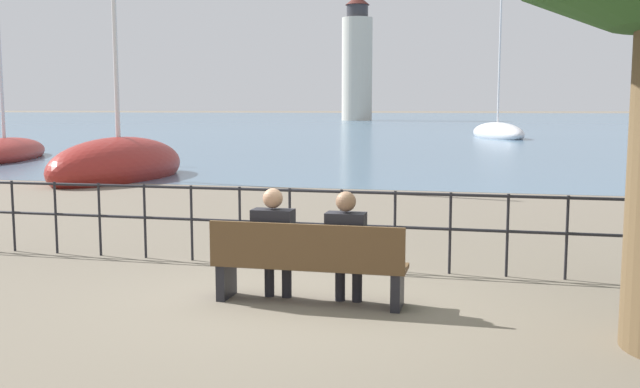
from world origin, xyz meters
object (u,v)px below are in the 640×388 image
sailboat_3 (5,153)px  harbor_lighthouse (357,63)px  sailboat_1 (497,133)px  sailboat_4 (119,166)px  seated_person_right (346,243)px  seated_person_left (274,239)px  park_bench (308,264)px

sailboat_3 → harbor_lighthouse: 95.85m
sailboat_1 → sailboat_4: size_ratio=1.18×
sailboat_1 → sailboat_3: bearing=-145.9°
seated_person_right → sailboat_4: (-9.30, 12.00, -0.29)m
seated_person_left → seated_person_right: (0.81, 0.00, -0.01)m
park_bench → sailboat_3: bearing=133.7°
seated_person_left → sailboat_1: bearing=86.3°
park_bench → seated_person_left: size_ratio=1.70×
park_bench → harbor_lighthouse: size_ratio=0.10×
park_bench → harbor_lighthouse: harbor_lighthouse is taller
sailboat_3 → harbor_lighthouse: size_ratio=0.41×
sailboat_1 → sailboat_3: 33.53m
sailboat_3 → sailboat_4: bearing=-56.9°
seated_person_right → harbor_lighthouse: (-20.52, 113.83, 9.12)m
park_bench → sailboat_4: sailboat_4 is taller
sailboat_3 → harbor_lighthouse: (-2.40, 95.34, 9.53)m
seated_person_right → sailboat_3: bearing=134.4°
sailboat_4 → harbor_lighthouse: harbor_lighthouse is taller
park_bench → sailboat_3: sailboat_3 is taller
seated_person_right → sailboat_4: bearing=127.8°
harbor_lighthouse → sailboat_3: bearing=-88.6°
seated_person_right → sailboat_3: 25.89m
seated_person_right → harbor_lighthouse: size_ratio=0.06×
seated_person_left → seated_person_right: 0.81m
seated_person_left → sailboat_3: sailboat_3 is taller
sailboat_1 → harbor_lighthouse: bearing=89.5°
sailboat_4 → harbor_lighthouse: 102.88m
sailboat_3 → seated_person_right: bearing=-66.1°
seated_person_left → sailboat_1: (2.94, 45.21, -0.33)m
seated_person_right → sailboat_3: (-18.12, 18.49, -0.41)m
park_bench → sailboat_3: 25.66m
sailboat_3 → sailboat_4: sailboat_4 is taller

